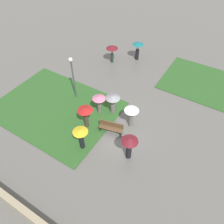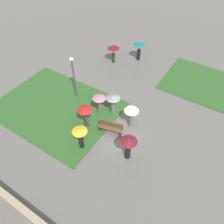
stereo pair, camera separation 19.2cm
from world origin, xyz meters
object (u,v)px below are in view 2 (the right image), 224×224
crowd_person_pink (99,101)px  crowd_person_red (85,113)px  crowd_person_maroon (129,144)px  lamp_post (73,72)px  crowd_person_grey (113,101)px  crowd_person_white (131,113)px  lone_walker_mid_plaza (139,48)px  park_bench (111,127)px  crowd_person_yellow (80,135)px  lone_walker_far_path (113,49)px

crowd_person_pink → crowd_person_red: (-0.03, -1.67, 0.10)m
crowd_person_red → crowd_person_maroon: bearing=67.5°
lamp_post → crowd_person_grey: (3.57, 0.11, -1.28)m
crowd_person_white → lone_walker_mid_plaza: 9.13m
crowd_person_white → crowd_person_maroon: size_ratio=0.93×
crowd_person_pink → crowd_person_maroon: size_ratio=0.89×
park_bench → crowd_person_maroon: crowd_person_maroon is taller
lamp_post → crowd_person_yellow: bearing=-47.1°
crowd_person_white → crowd_person_red: (-2.70, -1.82, 0.04)m
crowd_person_grey → lone_walker_far_path: size_ratio=0.99×
crowd_person_red → lone_walker_far_path: bearing=-172.8°
crowd_person_yellow → crowd_person_pink: bearing=158.1°
crowd_person_grey → crowd_person_white: (1.81, -0.43, 0.09)m
crowd_person_grey → crowd_person_maroon: (3.00, -2.95, 0.13)m
crowd_person_maroon → lone_walker_far_path: bearing=94.7°
crowd_person_yellow → park_bench: bearing=121.7°
crowd_person_white → crowd_person_red: size_ratio=0.96×
lamp_post → crowd_person_pink: bearing=-9.7°
lamp_post → crowd_person_red: (2.68, -2.13, -1.14)m
lone_walker_mid_plaza → lamp_post: bearing=55.9°
crowd_person_maroon → crowd_person_yellow: bearing=166.0°
park_bench → crowd_person_red: bearing=-177.1°
lone_walker_far_path → lone_walker_mid_plaza: lone_walker_mid_plaza is taller
lamp_post → crowd_person_red: size_ratio=2.05×
crowd_person_pink → lone_walker_mid_plaza: lone_walker_mid_plaza is taller
lamp_post → lone_walker_far_path: (-0.26, 6.22, -1.10)m
crowd_person_grey → lone_walker_far_path: lone_walker_far_path is taller
crowd_person_red → lone_walker_far_path: (-2.94, 8.35, 0.04)m
crowd_person_yellow → lone_walker_far_path: 10.76m
crowd_person_maroon → crowd_person_grey: bearing=103.2°
crowd_person_maroon → lone_walker_mid_plaza: 11.92m
crowd_person_red → lone_walker_mid_plaza: bearing=173.6°
crowd_person_grey → lone_walker_mid_plaza: bearing=-128.8°
lone_walker_mid_plaza → lone_walker_far_path: bearing=20.7°
crowd_person_grey → lone_walker_far_path: 7.21m
crowd_person_maroon → crowd_person_yellow: (-3.01, -1.00, -0.07)m
lamp_post → lone_walker_mid_plaza: bearing=78.4°
crowd_person_grey → crowd_person_red: size_ratio=0.94×
crowd_person_maroon → crowd_person_red: crowd_person_maroon is taller
crowd_person_maroon → crowd_person_red: 3.95m
crowd_person_yellow → lone_walker_mid_plaza: bearing=153.1°
park_bench → lamp_post: lamp_post is taller
crowd_person_pink → crowd_person_grey: bearing=-96.7°
crowd_person_grey → crowd_person_red: 2.42m
crowd_person_white → crowd_person_red: crowd_person_red is taller
crowd_person_grey → crowd_person_yellow: bearing=37.4°
crowd_person_grey → crowd_person_yellow: size_ratio=0.94×
crowd_person_grey → crowd_person_maroon: size_ratio=0.91×
crowd_person_red → lone_walker_mid_plaza: (-1.03, 10.15, -0.08)m
crowd_person_white → park_bench: bearing=55.4°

